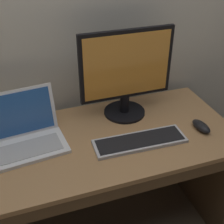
{
  "coord_description": "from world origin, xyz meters",
  "views": [
    {
      "loc": [
        -0.3,
        -1.15,
        1.65
      ],
      "look_at": [
        0.09,
        0.0,
        0.86
      ],
      "focal_mm": 48.56,
      "sensor_mm": 36.0,
      "label": 1
    }
  ],
  "objects": [
    {
      "name": "wired_keyboard",
      "position": [
        0.2,
        -0.1,
        0.73
      ],
      "size": [
        0.46,
        0.15,
        0.02
      ],
      "color": "#BCBCC1",
      "rests_on": "desk"
    },
    {
      "name": "desk",
      "position": [
        0.0,
        -0.01,
        0.48
      ],
      "size": [
        1.43,
        0.65,
        0.72
      ],
      "color": "#A87A4C",
      "rests_on": "ground"
    },
    {
      "name": "computer_mouse",
      "position": [
        0.54,
        -0.1,
        0.74
      ],
      "size": [
        0.07,
        0.13,
        0.04
      ],
      "primitive_type": "ellipsoid",
      "rotation": [
        0.0,
        0.0,
        0.12
      ],
      "color": "black",
      "rests_on": "desk"
    },
    {
      "name": "external_monitor",
      "position": [
        0.22,
        0.16,
        0.97
      ],
      "size": [
        0.49,
        0.23,
        0.48
      ],
      "color": "black",
      "rests_on": "desk"
    },
    {
      "name": "laptop_white",
      "position": [
        -0.32,
        0.05,
        0.77
      ],
      "size": [
        0.37,
        0.29,
        0.25
      ],
      "color": "white",
      "rests_on": "desk"
    }
  ]
}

